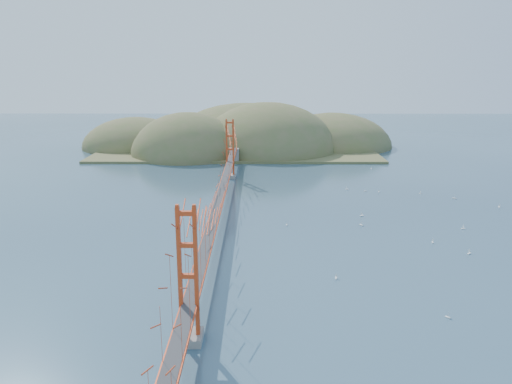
{
  "coord_description": "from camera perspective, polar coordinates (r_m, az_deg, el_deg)",
  "views": [
    {
      "loc": [
        5.57,
        -66.55,
        22.17
      ],
      "look_at": [
        5.24,
        0.0,
        4.91
      ],
      "focal_mm": 35.0,
      "sensor_mm": 36.0,
      "label": 1
    }
  ],
  "objects": [
    {
      "name": "ground",
      "position": [
        70.37,
        -4.28,
        -3.87
      ],
      "size": [
        320.0,
        320.0,
        0.0
      ],
      "primitive_type": "plane",
      "color": "#2E4A5D",
      "rests_on": "ground"
    },
    {
      "name": "bridge",
      "position": [
        68.66,
        -4.38,
        1.74
      ],
      "size": [
        2.2,
        94.4,
        12.0
      ],
      "color": "gray",
      "rests_on": "ground"
    },
    {
      "name": "far_headlands",
      "position": [
        136.92,
        -1.13,
        5.22
      ],
      "size": [
        84.0,
        58.0,
        25.0
      ],
      "color": "brown",
      "rests_on": "ground"
    },
    {
      "name": "sailboat_13",
      "position": [
        65.24,
        23.17,
        -6.41
      ],
      "size": [
        0.68,
        0.68,
        0.71
      ],
      "color": "white",
      "rests_on": "ground"
    },
    {
      "name": "sailboat_6",
      "position": [
        49.19,
        21.08,
        -13.13
      ],
      "size": [
        0.55,
        0.55,
        0.58
      ],
      "color": "white",
      "rests_on": "ground"
    },
    {
      "name": "sailboat_7",
      "position": [
        90.79,
        12.39,
        0.15
      ],
      "size": [
        0.55,
        0.54,
        0.61
      ],
      "color": "white",
      "rests_on": "ground"
    },
    {
      "name": "sailboat_17",
      "position": [
        91.77,
        18.28,
        -0.1
      ],
      "size": [
        0.52,
        0.45,
        0.59
      ],
      "color": "white",
      "rests_on": "ground"
    },
    {
      "name": "sailboat_5",
      "position": [
        87.84,
        26.05,
        -1.49
      ],
      "size": [
        0.54,
        0.6,
        0.69
      ],
      "color": "white",
      "rests_on": "ground"
    },
    {
      "name": "sailboat_3",
      "position": [
        76.1,
        11.99,
        -2.6
      ],
      "size": [
        0.68,
        0.68,
        0.74
      ],
      "color": "white",
      "rests_on": "ground"
    },
    {
      "name": "sailboat_12",
      "position": [
        91.41,
        10.32,
        0.36
      ],
      "size": [
        0.57,
        0.49,
        0.65
      ],
      "color": "white",
      "rests_on": "ground"
    },
    {
      "name": "sailboat_15",
      "position": [
        110.31,
        13.04,
        2.64
      ],
      "size": [
        0.48,
        0.54,
        0.61
      ],
      "color": "white",
      "rests_on": "ground"
    },
    {
      "name": "sailboat_2",
      "position": [
        74.46,
        22.59,
        -3.82
      ],
      "size": [
        0.58,
        0.5,
        0.66
      ],
      "color": "white",
      "rests_on": "ground"
    },
    {
      "name": "sailboat_10",
      "position": [
        54.24,
        9.14,
        -9.62
      ],
      "size": [
        0.47,
        0.55,
        0.64
      ],
      "color": "white",
      "rests_on": "ground"
    },
    {
      "name": "sailboat_11",
      "position": [
        90.3,
        21.73,
        -0.62
      ],
      "size": [
        0.66,
        0.66,
        0.74
      ],
      "color": "white",
      "rests_on": "ground"
    },
    {
      "name": "sailboat_14",
      "position": [
        67.5,
        19.54,
        -5.38
      ],
      "size": [
        0.51,
        0.56,
        0.63
      ],
      "color": "white",
      "rests_on": "ground"
    },
    {
      "name": "sailboat_4",
      "position": [
        90.78,
        13.86,
        0.06
      ],
      "size": [
        0.43,
        0.49,
        0.56
      ],
      "color": "white",
      "rests_on": "ground"
    },
    {
      "name": "sailboat_0",
      "position": [
        70.46,
        3.54,
        -3.71
      ],
      "size": [
        0.4,
        0.48,
        0.56
      ],
      "color": "white",
      "rests_on": "ground"
    },
    {
      "name": "sailboat_16",
      "position": [
        71.79,
        11.93,
        -3.64
      ],
      "size": [
        0.7,
        0.7,
        0.74
      ],
      "color": "white",
      "rests_on": "ground"
    }
  ]
}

